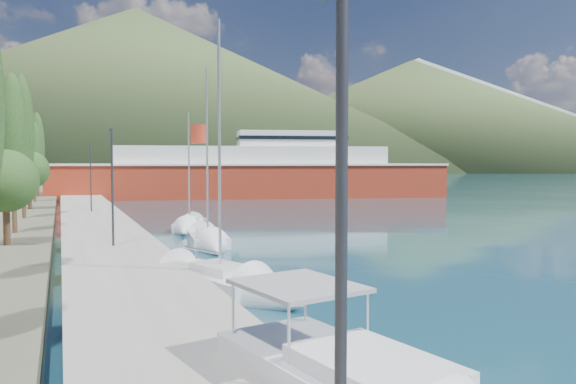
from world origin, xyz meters
name	(u,v)px	position (x,y,z in m)	size (l,w,h in m)	color
ground	(114,185)	(0.00, 120.00, 0.00)	(1400.00, 1400.00, 0.00)	#153D4D
quay	(100,231)	(-9.00, 26.00, 0.40)	(5.00, 88.00, 0.80)	gray
hills_far	(201,99)	(138.59, 618.73, 77.39)	(1480.00, 900.00, 180.00)	gray
hills_near	(226,100)	(98.04, 372.50, 49.18)	(1010.00, 520.00, 115.00)	#3B4C28
tree_row	(21,151)	(-14.18, 32.23, 5.98)	(3.62, 66.49, 11.34)	#47301E
lamp_posts	(114,183)	(-9.00, 14.82, 4.08)	(0.15, 47.99, 6.06)	#2D2D33
sailboat_near	(245,289)	(-5.10, 5.78, 0.31)	(5.11, 8.43, 11.63)	silver
sailboat_mid	(211,243)	(-3.23, 18.30, 0.29)	(3.21, 8.39, 11.77)	silver
sailboat_far	(187,228)	(-2.90, 26.48, 0.28)	(4.11, 6.91, 9.68)	silver
ferry	(254,174)	(15.14, 64.68, 3.40)	(57.53, 24.35, 11.18)	#9D2C19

